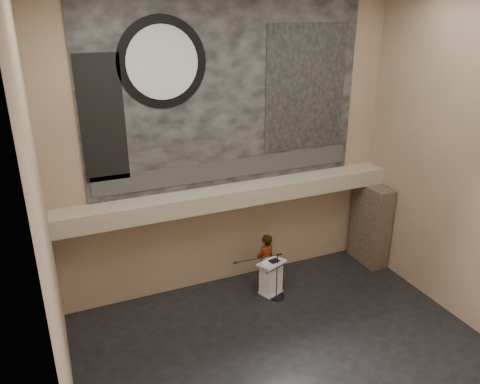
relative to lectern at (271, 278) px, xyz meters
name	(u,v)px	position (x,y,z in m)	size (l,w,h in m)	color
floor	(292,357)	(-0.75, -2.64, -0.55)	(10.00, 10.00, 0.00)	black
wall_back	(229,148)	(-0.75, 1.36, 3.70)	(10.00, 0.02, 8.50)	#897057
wall_front	(445,298)	(-0.75, -6.64, 3.70)	(10.00, 0.02, 8.50)	#897057
wall_left	(47,241)	(-5.75, -2.64, 3.70)	(0.02, 8.00, 8.50)	#897057
wall_right	(473,167)	(4.25, -2.64, 3.70)	(0.02, 8.00, 8.50)	#897057
soffit	(235,195)	(-0.75, 0.96, 2.40)	(10.00, 0.80, 0.50)	gray
sprinkler_left	(182,214)	(-2.35, 0.91, 2.12)	(0.04, 0.04, 0.06)	#B2893D
sprinkler_right	(293,195)	(1.15, 0.91, 2.12)	(0.04, 0.04, 0.06)	#B2893D
banner	(229,97)	(-0.75, 1.33, 5.15)	(8.00, 0.05, 5.00)	black
banner_text_strip	(230,169)	(-0.75, 1.29, 3.10)	(7.76, 0.02, 0.55)	#2B2B2B
banner_clock_rim	(162,63)	(-2.55, 1.29, 6.15)	(2.30, 2.30, 0.02)	black
banner_clock_face	(163,63)	(-2.55, 1.27, 6.15)	(1.84, 1.84, 0.02)	silver
banner_building_print	(306,88)	(1.65, 1.29, 5.25)	(2.60, 0.02, 3.60)	black
banner_brick_print	(102,120)	(-4.15, 1.29, 4.85)	(1.10, 0.02, 3.20)	black
stone_pier	(370,224)	(3.90, 0.51, 0.80)	(0.60, 1.40, 2.70)	#3D3025
lectern	(271,278)	(0.00, 0.00, 0.00)	(0.90, 0.77, 1.14)	silver
binder	(274,261)	(0.09, -0.02, 0.56)	(0.29, 0.23, 0.04)	black
papers	(267,264)	(-0.17, -0.04, 0.55)	(0.23, 0.31, 0.01)	white
speaker_person	(265,262)	(-0.01, 0.37, 0.35)	(0.66, 0.43, 1.80)	beige
mic_stand	(275,290)	(0.04, -0.19, -0.33)	(1.61, 0.52, 1.45)	black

